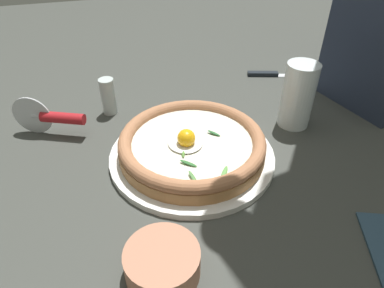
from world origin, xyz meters
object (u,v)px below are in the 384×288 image
at_px(pizza, 192,144).
at_px(table_knife, 277,74).
at_px(side_bowl, 162,263).
at_px(pizza_cutter, 53,117).
at_px(drinking_glass, 297,100).
at_px(pepper_shaker, 108,96).

relative_size(pizza, table_knife, 1.21).
distance_m(side_bowl, pizza_cutter, 0.39).
bearing_deg(table_knife, side_bowl, -40.07).
distance_m(pizza, drinking_glass, 0.24).
xyz_separation_m(pizza, side_bowl, (0.22, -0.10, -0.01)).
bearing_deg(pizza_cutter, pepper_shaker, 116.09).
bearing_deg(pepper_shaker, side_bowl, 4.28).
bearing_deg(drinking_glass, table_knife, 161.40).
height_order(pizza_cutter, drinking_glass, drinking_glass).
height_order(pizza, pepper_shaker, pepper_shaker).
bearing_deg(pizza_cutter, drinking_glass, 78.94).
distance_m(pizza, table_knife, 0.41).
relative_size(side_bowl, pepper_shaker, 1.22).
relative_size(side_bowl, pizza_cutter, 0.70).
height_order(side_bowl, pizza_cutter, pizza_cutter).
distance_m(table_knife, pepper_shaker, 0.45).
height_order(pizza_cutter, table_knife, pizza_cutter).
relative_size(pizza, pepper_shaker, 3.29).
distance_m(side_bowl, drinking_glass, 0.43).
xyz_separation_m(side_bowl, pepper_shaker, (-0.42, -0.03, 0.02)).
relative_size(pizza, drinking_glass, 1.96).
bearing_deg(side_bowl, pizza_cutter, -158.50).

